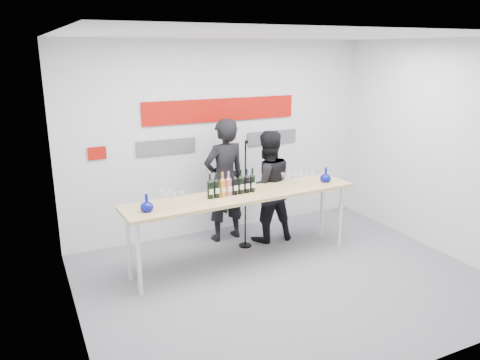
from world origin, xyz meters
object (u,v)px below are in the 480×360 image
at_px(presenter_right, 267,186).
at_px(tasting_table, 243,199).
at_px(presenter_left, 225,180).
at_px(mic_stand, 245,215).

bearing_deg(presenter_right, tasting_table, 42.69).
bearing_deg(presenter_left, mic_stand, 102.60).
xyz_separation_m(presenter_left, mic_stand, (0.15, -0.41, -0.45)).
bearing_deg(mic_stand, presenter_left, 109.21).
bearing_deg(mic_stand, presenter_right, 13.34).
distance_m(presenter_left, mic_stand, 0.62).
bearing_deg(presenter_left, presenter_right, 143.89).
bearing_deg(presenter_right, mic_stand, 17.17).
distance_m(tasting_table, presenter_right, 0.87).
height_order(tasting_table, presenter_left, presenter_left).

